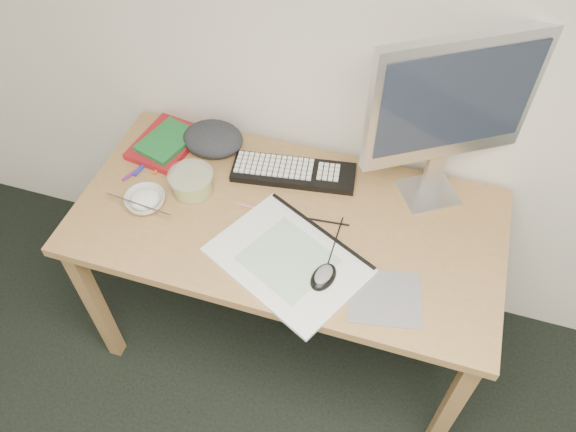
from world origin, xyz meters
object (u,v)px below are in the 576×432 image
Objects in this scene: monitor at (453,105)px; rice_bowl at (145,201)px; desk at (287,234)px; sketchpad at (288,260)px; keyboard at (294,172)px.

monitor is 1.01m from rice_bowl.
rice_bowl reaches higher than desk.
rice_bowl is (-0.52, 0.08, 0.01)m from sketchpad.
sketchpad is 0.53m from rice_bowl.
sketchpad is 3.37× the size of rice_bowl.
desk is 0.19m from sketchpad.
sketchpad is at bearing -84.12° from keyboard.
rice_bowl is at bearing -162.02° from sketchpad.
rice_bowl is (-0.47, -0.08, 0.10)m from desk.
monitor reaches higher than rice_bowl.
desk is 0.67m from monitor.
keyboard is 3.19× the size of rice_bowl.
desk is at bearing -87.39° from keyboard.
keyboard reaches higher than desk.
desk is 0.49m from rice_bowl.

